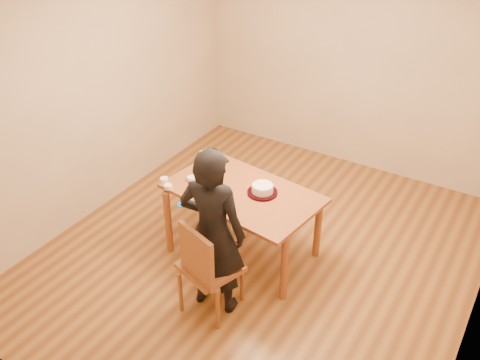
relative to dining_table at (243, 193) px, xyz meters
The scene contains 16 objects.
room_shell 0.77m from the dining_table, 67.59° to the left, with size 4.00×4.50×2.70m.
dining_table is the anchor object (origin of this frame).
dining_chair 0.84m from the dining_table, 79.05° to the right, with size 0.46×0.46×0.04m, color brown.
cake_plate 0.19m from the dining_table, 19.68° to the left, with size 0.29×0.29×0.02m, color #AE0B2F.
cake 0.20m from the dining_table, 19.68° to the left, with size 0.20×0.20×0.06m, color white.
frosting_dome 0.22m from the dining_table, 19.68° to the left, with size 0.20×0.20×0.03m, color white.
frosting_tub 0.35m from the dining_table, 103.35° to the right, with size 0.09×0.09×0.08m, color white.
frosting_lid 0.60m from the dining_table, 126.15° to the right, with size 0.10×0.10×0.01m, color #1A48AF.
frosting_dollop 0.60m from the dining_table, 126.15° to the right, with size 0.04×0.04×0.02m, color white.
ramekin_green 0.72m from the dining_table, 152.49° to the right, with size 0.08×0.08×0.04m, color white.
ramekin_yellow 0.53m from the dining_table, 169.17° to the right, with size 0.09×0.09×0.04m, color white.
ramekin_multi 0.79m from the dining_table, 161.16° to the right, with size 0.08×0.08×0.04m, color white.
candy_box_pink 0.79m from the dining_table, 152.13° to the left, with size 0.14×0.07×0.02m, color #D7326A.
candy_box_green 0.79m from the dining_table, 152.04° to the left, with size 0.12×0.06×0.02m, color #29981C.
spatula 0.50m from the dining_table, 126.50° to the right, with size 0.15×0.01×0.01m, color black.
person 0.75m from the dining_table, 78.39° to the right, with size 0.58×0.38×1.60m, color black.
Camera 1 is at (2.03, -3.70, 3.54)m, focal length 40.00 mm.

